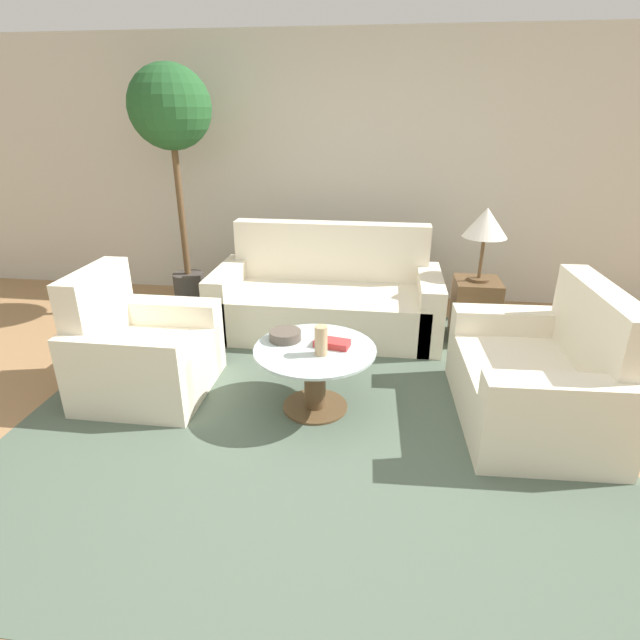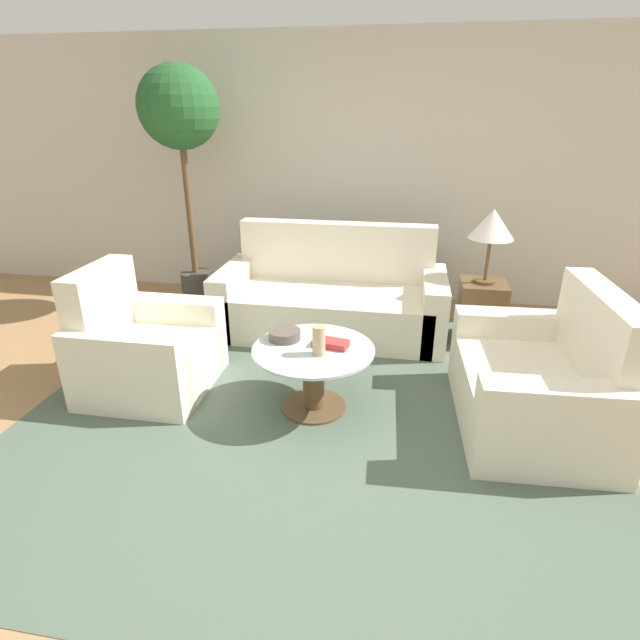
% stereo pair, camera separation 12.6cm
% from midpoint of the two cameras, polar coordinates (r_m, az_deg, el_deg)
% --- Properties ---
extents(ground_plane, '(14.00, 14.00, 0.00)m').
position_cam_midpoint_polar(ground_plane, '(2.96, -1.66, -16.78)').
color(ground_plane, '#9E754C').
extents(wall_back, '(10.00, 0.06, 2.60)m').
position_cam_midpoint_polar(wall_back, '(5.29, 4.94, 16.43)').
color(wall_back, beige).
rests_on(wall_back, ground_plane).
extents(rug, '(3.78, 3.54, 0.01)m').
position_cam_midpoint_polar(rug, '(3.48, 0.33, -9.92)').
color(rug, '#4C5B4C').
rests_on(rug, ground_plane).
extents(sofa_main, '(2.01, 0.90, 0.94)m').
position_cam_midpoint_polar(sofa_main, '(4.57, 2.21, 2.38)').
color(sofa_main, beige).
rests_on(sofa_main, ground_plane).
extents(armchair, '(0.83, 0.87, 0.90)m').
position_cam_midpoint_polar(armchair, '(3.80, -18.78, -3.40)').
color(armchair, beige).
rests_on(armchair, ground_plane).
extents(loveseat, '(0.91, 1.26, 0.92)m').
position_cam_midpoint_polar(loveseat, '(3.50, 25.18, -6.80)').
color(loveseat, beige).
rests_on(loveseat, ground_plane).
extents(coffee_table, '(0.81, 0.81, 0.46)m').
position_cam_midpoint_polar(coffee_table, '(3.33, 0.34, -5.74)').
color(coffee_table, brown).
rests_on(coffee_table, ground_plane).
extents(side_table, '(0.38, 0.38, 0.54)m').
position_cam_midpoint_polar(side_table, '(4.58, 18.62, 0.92)').
color(side_table, brown).
rests_on(side_table, ground_plane).
extents(table_lamp, '(0.37, 0.37, 0.62)m').
position_cam_midpoint_polar(table_lamp, '(4.37, 19.87, 10.11)').
color(table_lamp, brown).
rests_on(table_lamp, side_table).
extents(potted_plant, '(0.73, 0.73, 2.28)m').
position_cam_midpoint_polar(potted_plant, '(4.98, -14.90, 20.73)').
color(potted_plant, '#3D3833').
rests_on(potted_plant, ground_plane).
extents(vase, '(0.08, 0.08, 0.19)m').
position_cam_midpoint_polar(vase, '(3.13, 1.03, -2.38)').
color(vase, tan).
rests_on(vase, coffee_table).
extents(bowl, '(0.22, 0.22, 0.06)m').
position_cam_midpoint_polar(bowl, '(3.37, -3.01, -1.70)').
color(bowl, brown).
rests_on(bowl, coffee_table).
extents(book_stack, '(0.25, 0.16, 0.04)m').
position_cam_midpoint_polar(book_stack, '(3.27, 2.34, -2.69)').
color(book_stack, '#BC3333').
rests_on(book_stack, coffee_table).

